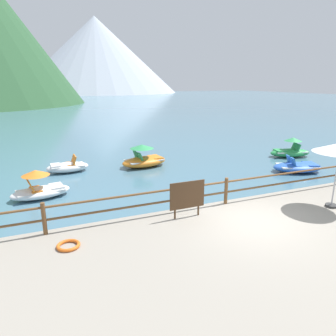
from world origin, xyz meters
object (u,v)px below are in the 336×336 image
pedal_boat_3 (144,159)px  pedal_boat_4 (290,151)px  sign_board (187,195)px  pedal_boat_1 (67,167)px  life_ring (68,245)px  pedal_boat_0 (298,167)px  pedal_boat_2 (40,189)px

pedal_boat_3 → pedal_boat_4: size_ratio=0.99×
sign_board → pedal_boat_1: 8.79m
pedal_boat_3 → pedal_boat_1: bearing=172.5°
life_ring → pedal_boat_1: size_ratio=0.28×
pedal_boat_4 → pedal_boat_0: bearing=-127.4°
sign_board → pedal_boat_4: bearing=31.8°
sign_board → pedal_boat_0: bearing=23.9°
life_ring → pedal_boat_0: size_ratio=0.22×
pedal_boat_1 → pedal_boat_0: bearing=-22.5°
sign_board → pedal_boat_2: 6.45m
pedal_boat_1 → pedal_boat_3: pedal_boat_3 is taller
pedal_boat_2 → pedal_boat_1: bearing=68.6°
pedal_boat_1 → pedal_boat_2: bearing=-111.4°
pedal_boat_1 → life_ring: bearing=-95.0°
pedal_boat_0 → pedal_boat_3: size_ratio=1.03×
life_ring → pedal_boat_2: size_ratio=0.25×
sign_board → pedal_boat_0: 9.02m
pedal_boat_2 → pedal_boat_3: pedal_boat_3 is taller
pedal_boat_0 → pedal_boat_2: pedal_boat_2 is taller
life_ring → pedal_boat_4: pedal_boat_4 is taller
pedal_boat_2 → pedal_boat_4: 14.70m
pedal_boat_3 → pedal_boat_0: bearing=-30.0°
pedal_boat_2 → pedal_boat_3: 6.16m
life_ring → pedal_boat_3: (4.80, 8.21, -0.03)m
sign_board → life_ring: sign_board is taller
pedal_boat_0 → pedal_boat_3: 8.17m
pedal_boat_0 → pedal_boat_4: 3.50m
pedal_boat_0 → pedal_boat_3: bearing=150.0°
pedal_boat_4 → pedal_boat_1: bearing=172.1°
pedal_boat_3 → pedal_boat_2: bearing=-151.3°
pedal_boat_2 → life_ring: bearing=-83.4°
sign_board → life_ring: size_ratio=1.95×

